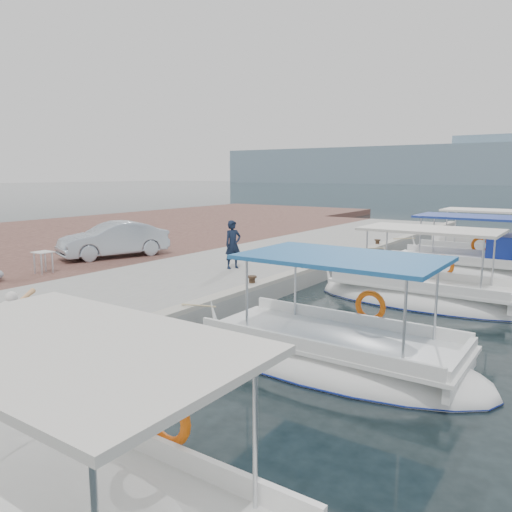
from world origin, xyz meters
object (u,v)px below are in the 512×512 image
(fishing_caique_e, at_px, (483,257))
(pelican, at_px, (0,328))
(fishing_caique_b, at_px, (332,359))
(fishing_caique_d, at_px, (467,269))
(parked_car, at_px, (114,239))
(fisherman, at_px, (233,245))
(fishing_caique_c, at_px, (421,299))

(fishing_caique_e, relative_size, pelican, 4.29)
(fishing_caique_b, bearing_deg, fishing_caique_d, 88.95)
(fishing_caique_e, xyz_separation_m, parked_car, (-11.77, -10.68, 1.07))
(parked_car, bearing_deg, fisherman, 27.16)
(fishing_caique_b, bearing_deg, fishing_caique_e, 89.73)
(pelican, relative_size, fisherman, 0.88)
(fishing_caique_b, distance_m, parked_car, 12.53)
(pelican, relative_size, parked_car, 0.35)
(fisherman, bearing_deg, fishing_caique_e, -9.54)
(fishing_caique_c, bearing_deg, parked_car, -172.51)
(pelican, xyz_separation_m, fisherman, (-1.94, 9.33, 0.24))
(fishing_caique_b, xyz_separation_m, fishing_caique_c, (0.04, 5.91, 0.00))
(fishing_caique_c, bearing_deg, fisherman, -172.26)
(fishing_caique_b, distance_m, pelican, 6.17)
(fishing_caique_b, distance_m, fishing_caique_e, 15.04)
(fishing_caique_c, relative_size, parked_car, 1.51)
(fishing_caique_d, bearing_deg, fishing_caique_b, -91.05)
(fisherman, bearing_deg, fishing_caique_b, -105.96)
(fishing_caique_e, bearing_deg, fisherman, -122.40)
(fishing_caique_b, distance_m, fisherman, 8.14)
(pelican, bearing_deg, parked_car, 130.45)
(fishing_caique_b, xyz_separation_m, fisherman, (-6.27, 5.05, 1.22))
(fishing_caique_d, bearing_deg, fisherman, -136.53)
(fishing_caique_b, xyz_separation_m, fishing_caique_d, (0.21, 11.19, 0.07))
(fishing_caique_d, relative_size, fishing_caique_e, 1.01)
(fishing_caique_b, relative_size, fisherman, 3.71)
(fishing_caique_c, height_order, pelican, fishing_caique_c)
(fishing_caique_c, bearing_deg, fishing_caique_b, -90.40)
(pelican, bearing_deg, fishing_caique_c, 66.76)
(fishing_caique_d, xyz_separation_m, parked_car, (-11.91, -6.83, 1.00))
(fishing_caique_e, height_order, fisherman, fishing_caique_e)
(fishing_caique_c, distance_m, pelican, 11.13)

